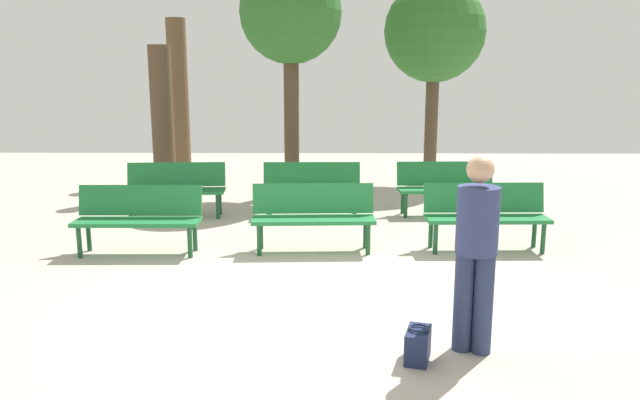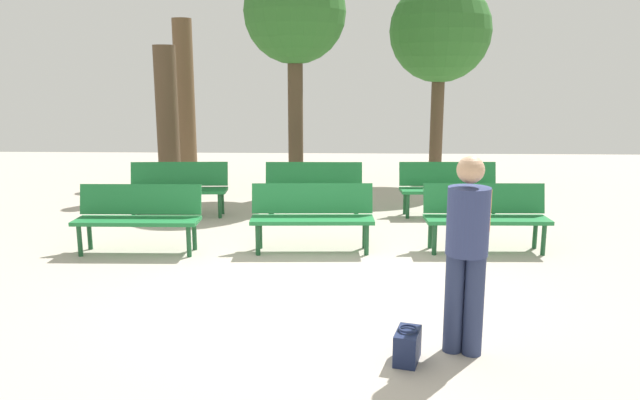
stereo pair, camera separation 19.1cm
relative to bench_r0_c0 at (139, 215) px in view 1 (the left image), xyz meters
name	(u,v)px [view 1 (the left image)]	position (x,y,z in m)	size (l,w,h in m)	color
ground_plane	(317,292)	(2.34, -1.44, -0.50)	(24.00, 24.00, 0.00)	#B2A899
bench_r0_c0	(139,215)	(0.00, 0.00, 0.00)	(1.61, 0.51, 0.87)	#1E7238
bench_r0_c1	(313,213)	(2.26, 0.14, 0.00)	(1.62, 0.55, 0.87)	#1E7238
bench_r0_c2	(486,212)	(4.54, 0.23, 0.00)	(1.61, 0.52, 0.87)	#1E7238
bench_r1_c0	(176,186)	(-0.04, 2.13, 0.00)	(1.63, 0.59, 0.87)	#1E7238
bench_r1_c1	(312,186)	(2.19, 2.19, 0.00)	(1.61, 0.52, 0.87)	#1E7238
bench_r1_c2	(446,185)	(4.41, 2.29, 0.00)	(1.62, 0.54, 0.87)	#1E7238
tree_0	(434,33)	(4.68, 5.47, 2.65)	(2.11, 2.11, 4.25)	#4C3A28
tree_1	(291,15)	(1.75, 4.10, 2.88)	(1.92, 1.92, 4.41)	#4C3A28
tree_2	(163,121)	(-0.75, 4.10, 0.92)	(0.43, 0.43, 2.85)	#4C3A28
tree_3	(179,100)	(-0.86, 5.93, 1.25)	(0.43, 0.43, 3.51)	brown
visitor_with_backpack	(477,242)	(3.66, -2.82, 0.43)	(0.47, 0.59, 1.65)	navy
handbag	(418,345)	(3.18, -3.03, -0.37)	(0.26, 0.36, 0.29)	#192347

